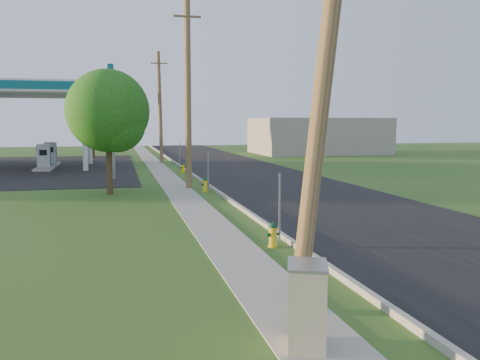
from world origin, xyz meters
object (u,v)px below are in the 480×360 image
utility_pole_near (328,41)px  utility_pole_far (160,107)px  utility_pole_mid (188,93)px  tree_verge (110,114)px  tree_lot (93,110)px  utility_cabinet (307,306)px  hydrant_near (273,235)px  fuel_pump_ne (44,160)px  fuel_pump_se (51,157)px  price_pylon (111,89)px  hydrant_far (183,168)px  hydrant_mid (205,185)px

utility_pole_near → utility_pole_far: bearing=90.0°
utility_pole_near → utility_pole_mid: bearing=90.0°
tree_verge → tree_lot: size_ratio=0.82×
utility_pole_near → tree_verge: bearing=103.3°
tree_lot → utility_cabinet: 46.21m
utility_pole_far → hydrant_near: size_ratio=13.36×
fuel_pump_ne → fuel_pump_se: size_ratio=1.00×
utility_pole_far → fuel_pump_ne: size_ratio=2.97×
hydrant_near → price_pylon: bearing=103.2°
hydrant_near → hydrant_far: bearing=89.3°
fuel_pump_ne → price_pylon: price_pylon is taller
utility_pole_mid → tree_verge: (-3.92, -1.40, -1.12)m
fuel_pump_ne → hydrant_near: (9.41, -26.27, -0.37)m
price_pylon → hydrant_mid: (4.49, -7.13, -5.06)m
utility_cabinet → fuel_pump_se: bearing=102.4°
hydrant_far → hydrant_near: bearing=-90.7°
hydrant_mid → tree_verge: bearing=177.1°
utility_pole_near → hydrant_near: utility_pole_near is taller
utility_pole_near → tree_verge: utility_pole_near is taller
utility_pole_near → utility_pole_mid: (-0.00, 18.00, 0.15)m
tree_lot → hydrant_far: 19.39m
utility_pole_near → fuel_pump_ne: utility_pole_near is taller
utility_pole_near → fuel_pump_se: size_ratio=2.96×
utility_pole_far → utility_cabinet: utility_pole_far is taller
tree_lot → hydrant_far: (6.68, -17.67, -4.36)m
tree_verge → utility_cabinet: 18.59m
utility_pole_near → fuel_pump_se: 36.34m
tree_lot → hydrant_near: 40.31m
price_pylon → hydrant_mid: price_pylon is taller
utility_pole_mid → hydrant_far: 9.80m
fuel_pump_se → price_pylon: (5.00, -11.50, 4.71)m
utility_pole_far → hydrant_mid: 20.13m
hydrant_near → hydrant_far: (0.25, 21.89, -0.00)m
price_pylon → utility_cabinet: (3.02, -24.96, -4.77)m
fuel_pump_ne → hydrant_far: bearing=-24.4°
utility_pole_mid → hydrant_mid: 4.90m
hydrant_mid → fuel_pump_ne: bearing=123.0°
utility_pole_far → price_pylon: 13.11m
fuel_pump_ne → price_pylon: size_ratio=0.47×
utility_cabinet → tree_verge: bearing=99.5°
hydrant_mid → hydrant_far: (0.17, 10.24, -0.02)m
utility_pole_near → hydrant_far: utility_pole_near is taller
fuel_pump_se → utility_cabinet: fuel_pump_se is taller
fuel_pump_se → utility_pole_far: bearing=6.4°
fuel_pump_ne → utility_cabinet: bearing=-76.1°
hydrant_far → tree_lot: bearing=110.7°
utility_pole_mid → utility_pole_far: 18.00m
hydrant_near → hydrant_mid: bearing=89.6°
utility_pole_mid → utility_pole_far: size_ratio=1.03×
fuel_pump_se → hydrant_mid: bearing=-63.0°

